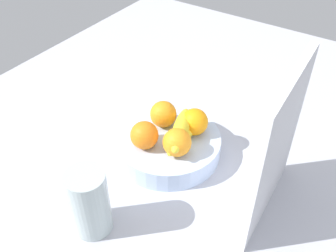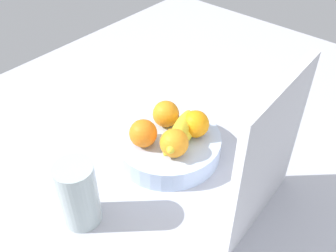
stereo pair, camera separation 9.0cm
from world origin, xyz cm
name	(u,v)px [view 2 (the right image)]	position (x,y,z in cm)	size (l,w,h in cm)	color
ground_plane	(168,156)	(0.00, 0.00, -1.50)	(180.00, 140.00, 3.00)	#AFB2BF
fruit_bowl	(168,146)	(0.37, 0.30, 2.84)	(27.83, 27.83, 5.68)	#B0C5E6
orange_front_left	(143,133)	(6.13, -2.92, 9.23)	(7.11, 7.11, 7.11)	orange
orange_front_right	(174,143)	(3.87, 5.26, 9.23)	(7.11, 7.11, 7.11)	orange
orange_center	(195,124)	(-5.25, 4.77, 9.23)	(7.11, 7.11, 7.11)	orange
orange_back_left	(166,114)	(-3.48, -3.73, 9.23)	(7.11, 7.11, 7.11)	orange
banana_bunch	(182,133)	(-0.76, 3.99, 8.78)	(17.84, 9.97, 6.20)	yellow
cutting_board	(268,158)	(2.53, 28.34, 18.00)	(28.00, 1.80, 36.00)	silver
thermos_tumbler	(78,194)	(28.70, -0.64, 8.12)	(8.45, 8.45, 16.25)	#ADBEBE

